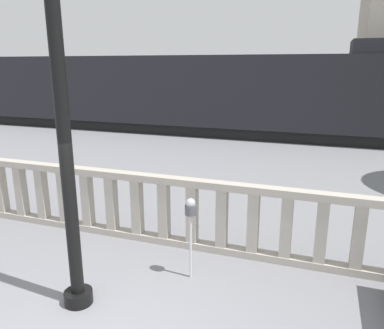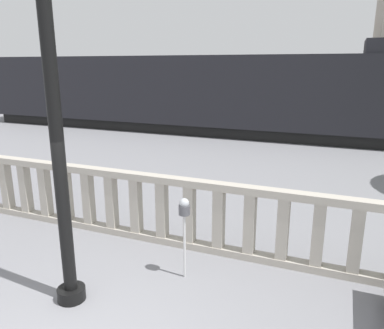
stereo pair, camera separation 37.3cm
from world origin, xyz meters
name	(u,v)px [view 1 (the left image)]	position (x,y,z in m)	size (l,w,h in m)	color
balustrade	(178,212)	(0.00, 3.40, 0.71)	(16.99, 0.24, 1.42)	#ADA599
lamppost	(64,133)	(-0.74, 1.13, 2.63)	(0.43, 0.43, 5.39)	black
parking_meter	(191,213)	(0.63, 2.37, 1.17)	(0.19, 0.19, 1.43)	silver
train_near	(170,93)	(-5.22, 15.61, 2.07)	(23.73, 2.70, 4.57)	black
train_far	(234,86)	(-5.26, 30.53, 1.70)	(28.18, 2.94, 3.82)	black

